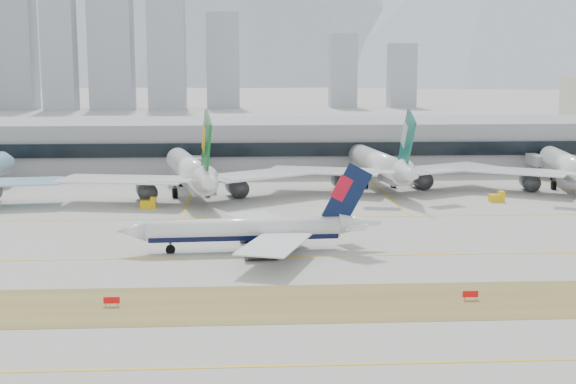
{
  "coord_description": "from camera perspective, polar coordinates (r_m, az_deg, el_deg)",
  "views": [
    {
      "loc": [
        -13.19,
        -137.86,
        32.44
      ],
      "look_at": [
        -3.79,
        18.0,
        7.5
      ],
      "focal_mm": 50.0,
      "sensor_mm": 36.0,
      "label": 1
    }
  ],
  "objects": [
    {
      "name": "terminal",
      "position": [
        254.27,
        -0.46,
        3.45
      ],
      "size": [
        280.0,
        43.1,
        15.0
      ],
      "color": "gray",
      "rests_on": "ground"
    },
    {
      "name": "ground",
      "position": [
        142.24,
        1.97,
        -4.11
      ],
      "size": [
        3000.0,
        3000.0,
        0.0
      ],
      "primitive_type": "plane",
      "color": "#A6A49B",
      "rests_on": "ground"
    },
    {
      "name": "hold_sign_left",
      "position": [
        111.85,
        -12.43,
        -7.54
      ],
      "size": [
        2.2,
        0.15,
        1.35
      ],
      "color": "red",
      "rests_on": "ground"
    },
    {
      "name": "hold_sign_right",
      "position": [
        114.94,
        12.84,
        -7.1
      ],
      "size": [
        2.2,
        0.15,
        1.35
      ],
      "color": "red",
      "rests_on": "ground"
    },
    {
      "name": "city_skyline",
      "position": [
        598.89,
        -12.66,
        10.52
      ],
      "size": [
        342.0,
        49.8,
        140.0
      ],
      "color": "#959AAA",
      "rests_on": "ground"
    },
    {
      "name": "widebody_cathay",
      "position": [
        212.03,
        6.61,
        1.85
      ],
      "size": [
        63.03,
        61.96,
        22.57
      ],
      "rotation": [
        0.0,
        0.0,
        1.67
      ],
      "color": "white",
      "rests_on": "ground"
    },
    {
      "name": "gse_b",
      "position": [
        184.99,
        -9.86,
        -0.83
      ],
      "size": [
        3.55,
        2.0,
        2.6
      ],
      "color": "#EDB70C",
      "rests_on": "ground"
    },
    {
      "name": "taxiing_airliner",
      "position": [
        140.43,
        -2.46,
        -2.72
      ],
      "size": [
        46.43,
        40.3,
        15.6
      ],
      "rotation": [
        0.0,
        0.0,
        3.2
      ],
      "color": "white",
      "rests_on": "ground"
    },
    {
      "name": "apron_markings",
      "position": [
        90.91,
        5.23,
        -11.86
      ],
      "size": [
        360.0,
        122.22,
        0.06
      ],
      "color": "brown",
      "rests_on": "ground"
    },
    {
      "name": "gse_c",
      "position": [
        197.24,
        14.66,
        -0.38
      ],
      "size": [
        3.55,
        2.0,
        2.6
      ],
      "color": "#EDB70C",
      "rests_on": "ground"
    },
    {
      "name": "widebody_eva",
      "position": [
        197.04,
        -6.88,
        1.36
      ],
      "size": [
        64.17,
        63.74,
        23.35
      ],
      "rotation": [
        0.0,
        0.0,
        1.78
      ],
      "color": "white",
      "rests_on": "ground"
    },
    {
      "name": "widebody_china_air",
      "position": [
        220.1,
        19.43,
        1.61
      ],
      "size": [
        60.52,
        59.84,
        21.83
      ],
      "rotation": [
        0.0,
        0.0,
        1.41
      ],
      "color": "white",
      "rests_on": "ground"
    }
  ]
}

